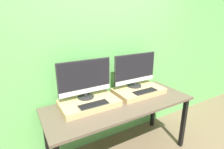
{
  "coord_description": "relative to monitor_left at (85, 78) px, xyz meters",
  "views": [
    {
      "loc": [
        -1.08,
        -1.27,
        1.78
      ],
      "look_at": [
        0.0,
        0.57,
        1.1
      ],
      "focal_mm": 28.0,
      "sensor_mm": 36.0,
      "label": 1
    }
  ],
  "objects": [
    {
      "name": "keyboard_left",
      "position": [
        0.0,
        -0.23,
        -0.24
      ],
      "size": [
        0.34,
        0.12,
        0.01
      ],
      "color": "#2D2D2D",
      "rests_on": "wooden_riser_left"
    },
    {
      "name": "monitor_left",
      "position": [
        0.0,
        0.0,
        0.0
      ],
      "size": [
        0.65,
        0.2,
        0.47
      ],
      "color": "#282828",
      "rests_on": "wooden_riser_left"
    },
    {
      "name": "keyboard_right",
      "position": [
        0.74,
        -0.23,
        -0.24
      ],
      "size": [
        0.34,
        0.12,
        0.01
      ],
      "color": "#2D2D2D",
      "rests_on": "wooden_riser_right"
    },
    {
      "name": "wall_back",
      "position": [
        0.37,
        0.23,
        0.19
      ],
      "size": [
        8.0,
        0.04,
        2.6
      ],
      "color": "#66B75B",
      "rests_on": "ground_plane"
    },
    {
      "name": "wooden_riser_right",
      "position": [
        0.74,
        -0.09,
        -0.28
      ],
      "size": [
        0.67,
        0.41,
        0.07
      ],
      "color": "tan",
      "rests_on": "workbench"
    },
    {
      "name": "workbench",
      "position": [
        0.37,
        -0.21,
        -0.4
      ],
      "size": [
        1.85,
        0.72,
        0.79
      ],
      "color": "brown",
      "rests_on": "ground_plane"
    },
    {
      "name": "wooden_riser_left",
      "position": [
        0.0,
        -0.09,
        -0.28
      ],
      "size": [
        0.67,
        0.41,
        0.07
      ],
      "color": "tan",
      "rests_on": "workbench"
    },
    {
      "name": "monitor_right",
      "position": [
        0.74,
        0.0,
        0.0
      ],
      "size": [
        0.65,
        0.2,
        0.47
      ],
      "color": "#282828",
      "rests_on": "wooden_riser_right"
    }
  ]
}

